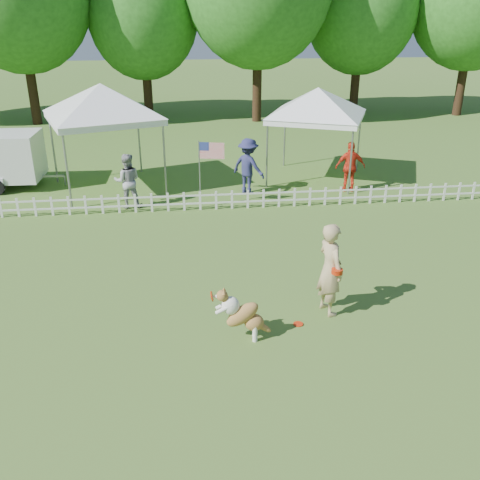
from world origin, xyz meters
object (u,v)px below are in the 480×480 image
Objects in this scene: flag_pole at (200,175)px; spectator_b at (248,166)px; canopy_tent_left at (105,139)px; spectator_c at (350,167)px; dog at (243,315)px; canopy_tent_right at (316,135)px; frisbee_on_turf at (298,324)px; handler at (330,269)px; spectator_a at (128,181)px.

flag_pole is 1.15× the size of spectator_b.
canopy_tent_left reaches higher than spectator_c.
spectator_c is at bearing 23.75° from flag_pole.
spectator_c is at bearing -27.28° from canopy_tent_left.
flag_pole is at bearing -56.33° from canopy_tent_left.
canopy_tent_right is (3.80, 10.09, 1.08)m from dog.
frisbee_on_turf is 0.11× the size of spectator_b.
handler is at bearing -77.70° from canopy_tent_left.
canopy_tent_right is 5.10m from flag_pole.
frisbee_on_turf is at bearing 104.77° from handler.
flag_pole is at bearing 17.68° from spectator_c.
dog is 9.73m from spectator_c.
canopy_tent_right is 1.88× the size of spectator_c.
handler reaches higher than frisbee_on_turf.
dog is 5.29× the size of frisbee_on_turf.
handler is at bearing 29.08° from dog.
handler is 1.05× the size of spectator_b.
dog reaches higher than frisbee_on_turf.
spectator_c is (3.51, 8.17, 0.85)m from frisbee_on_turf.
flag_pole is (-1.65, 7.03, 1.07)m from frisbee_on_turf.
spectator_c is at bearing -177.00° from spectator_a.
flag_pole reaches higher than spectator_a.
dog is at bearing 66.52° from spectator_c.
spectator_b reaches higher than frisbee_on_turf.
spectator_b is at bearing -129.17° from canopy_tent_right.
spectator_a is at bearing 11.40° from spectator_c.
frisbee_on_turf is 0.06× the size of canopy_tent_right.
handler is at bearing 31.50° from frisbee_on_turf.
handler is 8.24m from spectator_c.
spectator_c is at bearing 66.73° from frisbee_on_turf.
flag_pole is at bearing 80.48° from spectator_b.
spectator_b is (0.03, 8.35, 0.93)m from frisbee_on_turf.
spectator_b is (4.76, -1.03, -0.81)m from canopy_tent_left.
frisbee_on_turf is at bearing -65.52° from flag_pole.
dog is 10.44m from canopy_tent_left.
spectator_b is (-2.62, -1.38, -0.67)m from canopy_tent_right.
canopy_tent_right is at bearing 43.41° from flag_pole.
spectator_a is (-3.90, 7.37, 0.85)m from frisbee_on_turf.
canopy_tent_left reaches higher than spectator_a.
spectator_c is at bearing -140.63° from spectator_b.
canopy_tent_left is 1.09× the size of canopy_tent_right.
frisbee_on_turf is 8.94m from spectator_c.
handler is at bearing 137.17° from spectator_b.
spectator_c is (7.41, 0.80, -0.00)m from spectator_a.
canopy_tent_right is (2.65, 9.73, 1.60)m from frisbee_on_turf.
dog is (-1.86, -0.79, -0.45)m from handler.
spectator_c is (0.87, -1.56, -0.75)m from canopy_tent_right.
dog is 8.21m from spectator_a.
dog is 0.56× the size of spectator_b.
canopy_tent_right reaches higher than handler.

